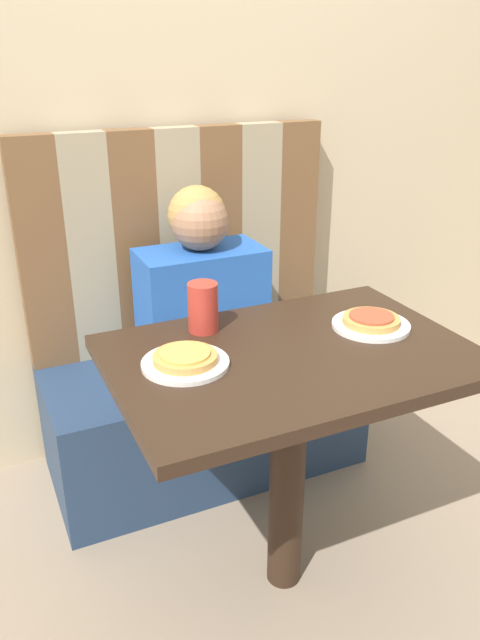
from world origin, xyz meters
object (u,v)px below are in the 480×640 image
object	(u,v)px
plate_left	(185,363)
pizza_right	(371,319)
pizza_left	(185,357)
drinking_cup	(203,307)
person	(201,286)
plate_right	(371,325)

from	to	relation	value
plate_left	pizza_right	world-z (taller)	pizza_right
pizza_left	drinking_cup	size ratio (longest dim) A/B	1.16
plate_left	pizza_left	distance (m)	0.02
plate_left	pizza_left	world-z (taller)	pizza_left
person	plate_left	xyz separation A→B (m)	(-0.27, -0.59, 0.04)
pizza_right	pizza_left	bearing A→B (deg)	180.00
plate_right	drinking_cup	distance (m)	0.46
person	plate_left	world-z (taller)	person
pizza_right	drinking_cup	size ratio (longest dim) A/B	1.16
pizza_left	plate_right	bearing A→B (deg)	0.00
person	pizza_right	distance (m)	0.65
plate_right	drinking_cup	size ratio (longest dim) A/B	1.58
plate_right	drinking_cup	xyz separation A→B (m)	(-0.43, 0.17, 0.06)
plate_left	pizza_right	xyz separation A→B (m)	(0.54, -0.00, 0.02)
plate_right	pizza_right	bearing A→B (deg)	-90.00
person	plate_right	xyz separation A→B (m)	(0.27, -0.59, 0.04)
plate_right	plate_left	bearing A→B (deg)	180.00
plate_right	pizza_left	size ratio (longest dim) A/B	1.36
pizza_right	drinking_cup	world-z (taller)	drinking_cup
plate_right	pizza_right	distance (m)	0.02
pizza_right	plate_right	bearing A→B (deg)	90.00
pizza_left	pizza_right	distance (m)	0.54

